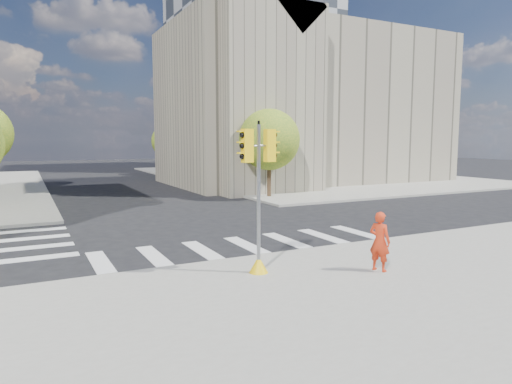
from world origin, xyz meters
TOP-DOWN VIEW (x-y plane):
  - ground at (0.00, 0.00)m, footprint 160.00×160.00m
  - sidewalk_near at (0.00, -11.00)m, footprint 30.00×14.00m
  - sidewalk_far_right at (20.00, 26.00)m, footprint 28.00×40.00m
  - civic_building at (15.59, 19.12)m, footprint 26.00×16.00m
  - office_tower at (22.00, 42.00)m, footprint 20.00×18.00m
  - tree_re_near at (7.50, 10.00)m, footprint 4.20×4.20m
  - tree_re_mid at (7.50, 22.00)m, footprint 4.60×4.60m
  - tree_re_far at (7.50, 34.00)m, footprint 4.00×4.00m
  - lamp_near at (8.00, 14.00)m, footprint 0.35×0.18m
  - lamp_far at (8.00, 28.00)m, footprint 0.35×0.18m
  - traffic_signal at (-1.57, -5.92)m, footprint 1.07×0.56m
  - photographer at (1.73, -7.38)m, footprint 0.63×0.76m

SIDE VIEW (x-z plane):
  - ground at x=0.00m, z-range 0.00..0.00m
  - sidewalk_near at x=0.00m, z-range 0.00..0.15m
  - sidewalk_far_right at x=20.00m, z-range 0.00..0.15m
  - photographer at x=1.73m, z-range 0.15..1.95m
  - traffic_signal at x=-1.57m, z-range -0.19..4.25m
  - tree_re_far at x=7.50m, z-range 0.93..6.80m
  - tree_re_near at x=7.50m, z-range 0.97..7.13m
  - tree_re_mid at x=7.50m, z-range 1.02..7.68m
  - lamp_near at x=8.00m, z-range 0.52..8.63m
  - lamp_far at x=8.00m, z-range 0.52..8.63m
  - civic_building at x=15.59m, z-range -2.43..16.96m
  - office_tower at x=22.00m, z-range 0.00..30.00m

